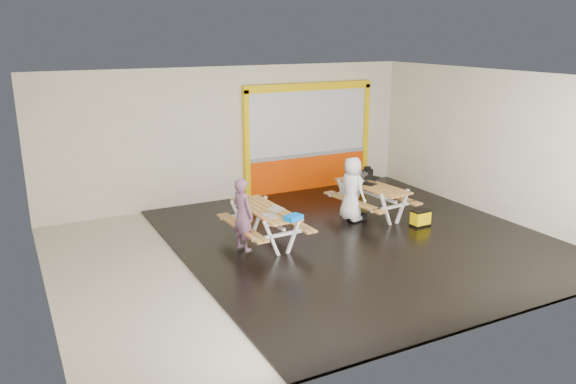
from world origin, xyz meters
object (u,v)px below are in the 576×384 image
picnic_table_left (265,217)px  person_left (243,214)px  picnic_table_right (372,193)px  blue_pouch (293,218)px  dark_case (357,217)px  fluke_bag (421,218)px  laptop_left (272,213)px  toolbox (358,177)px  backpack (367,176)px  laptop_right (370,182)px  person_right (352,189)px

picnic_table_left → person_left: bearing=-157.5°
picnic_table_right → blue_pouch: size_ratio=6.44×
dark_case → fluke_bag: size_ratio=0.85×
laptop_left → dark_case: laptop_left is taller
dark_case → picnic_table_right: bearing=13.7°
blue_pouch → toolbox: size_ratio=0.75×
picnic_table_left → dark_case: (2.54, 0.34, -0.49)m
dark_case → fluke_bag: fluke_bag is taller
person_left → laptop_left: bearing=-129.4°
backpack → dark_case: 1.65m
person_left → fluke_bag: bearing=-111.3°
laptop_left → toolbox: toolbox is taller
laptop_left → picnic_table_right: bearing=17.0°
laptop_left → fluke_bag: bearing=-2.9°
dark_case → fluke_bag: (1.06, -1.02, 0.11)m
laptop_left → backpack: (3.65, 1.94, -0.11)m
picnic_table_right → laptop_right: size_ratio=4.47×
picnic_table_right → dark_case: size_ratio=5.67×
picnic_table_right → laptop_left: size_ratio=5.24×
laptop_right → blue_pouch: bearing=-152.1°
person_left → dark_case: person_left is taller
person_left → dark_case: bearing=-94.9°
picnic_table_right → laptop_right: bearing=84.7°
person_left → blue_pouch: size_ratio=4.43×
picnic_table_left → blue_pouch: size_ratio=6.11×
backpack → picnic_table_right: bearing=-118.9°
fluke_bag → dark_case: bearing=136.1°
picnic_table_left → laptop_left: bearing=-97.7°
laptop_left → picnic_table_left: bearing=82.3°
dark_case → picnic_table_left: bearing=-172.4°
blue_pouch → fluke_bag: 3.48m
picnic_table_left → laptop_left: laptop_left is taller
blue_pouch → dark_case: bearing=28.2°
laptop_right → backpack: backpack is taller
toolbox → laptop_right: bearing=-79.0°
blue_pouch → picnic_table_right: bearing=25.9°
laptop_right → dark_case: 0.93m
toolbox → picnic_table_right: bearing=-83.1°
person_right → toolbox: person_right is taller
picnic_table_left → blue_pouch: bearing=-78.9°
person_left → laptop_right: (3.65, 0.84, 0.03)m
picnic_table_right → picnic_table_left: bearing=-171.4°
person_right → dark_case: person_right is taller
picnic_table_right → blue_pouch: 3.18m
blue_pouch → backpack: (3.41, 2.38, -0.11)m
laptop_right → toolbox: size_ratio=1.07×
picnic_table_left → toolbox: 3.15m
laptop_left → toolbox: size_ratio=0.92×
laptop_right → fluke_bag: 1.52m
backpack → dark_case: size_ratio=1.28×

